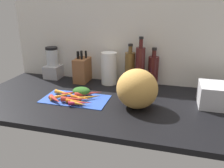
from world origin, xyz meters
TOP-DOWN VIEW (x-y plane):
  - ground_plane at (0.00, 0.00)cm, footprint 170.00×80.00cm
  - wall_back at (0.00, 38.50)cm, footprint 170.00×3.00cm
  - cutting_board at (-18.83, -4.46)cm, footprint 41.03×22.32cm
  - carrot_0 at (-26.27, -2.14)cm, footprint 17.63×6.51cm
  - carrot_1 at (-10.00, -3.25)cm, footprint 13.15×10.76cm
  - carrot_2 at (-17.55, -9.88)cm, footprint 15.50×6.91cm
  - carrot_3 at (-23.11, -0.26)cm, footprint 10.85×10.57cm
  - carrot_4 at (-13.90, -11.99)cm, footprint 14.77×3.01cm
  - carrot_5 at (-12.59, -14.21)cm, footprint 10.37×3.54cm
  - carrot_6 at (-14.40, -6.00)cm, footprint 13.92×4.19cm
  - carrot_7 at (-12.09, 1.15)cm, footprint 16.65×12.41cm
  - carrot_8 at (-11.96, -12.93)cm, footprint 13.87×7.22cm
  - carrot_9 at (-26.94, -5.94)cm, footprint 12.29×14.46cm
  - carrot_10 at (-28.05, -13.15)cm, footprint 10.91×8.74cm
  - carrot_greens_pile at (-17.33, 1.84)cm, footprint 11.81×9.08cm
  - winter_squash at (19.92, -5.89)cm, footprint 23.47×21.60cm
  - knife_block at (-27.53, 29.31)cm, footprint 9.41×16.30cm
  - blender_appliance at (-53.44, 31.15)cm, footprint 12.26×12.26cm
  - paper_towel_roll at (-6.55, 29.50)cm, footprint 11.48×11.48cm
  - bottle_0 at (8.90, 29.95)cm, footprint 7.26×7.26cm
  - bottle_1 at (16.50, 27.12)cm, footprint 6.40×6.40cm
  - bottle_2 at (25.25, 32.20)cm, footprint 7.54×7.54cm
  - dish_rack at (67.34, 8.80)cm, footprint 25.81×19.91cm

SIDE VIEW (x-z plane):
  - ground_plane at x=0.00cm, z-range -3.00..0.00cm
  - cutting_board at x=-18.83cm, z-range 0.00..0.80cm
  - carrot_1 at x=-10.00cm, z-range 0.80..3.12cm
  - carrot_8 at x=-11.96cm, z-range 0.80..3.21cm
  - carrot_6 at x=-14.40cm, z-range 0.80..3.24cm
  - carrot_5 at x=-12.59cm, z-range 0.80..3.29cm
  - carrot_4 at x=-13.90cm, z-range 0.80..3.41cm
  - carrot_3 at x=-23.11cm, z-range 0.80..3.42cm
  - carrot_0 at x=-26.27cm, z-range 0.80..3.49cm
  - carrot_9 at x=-26.94cm, z-range 0.80..3.51cm
  - carrot_7 at x=-12.09cm, z-range 0.80..4.12cm
  - carrot_10 at x=-28.05cm, z-range 0.80..4.15cm
  - carrot_2 at x=-17.55cm, z-range 0.80..4.23cm
  - carrot_greens_pile at x=-17.33cm, z-range 0.80..5.80cm
  - dish_rack at x=67.34cm, z-range 0.00..12.98cm
  - knife_block at x=-27.53cm, z-range -2.48..20.95cm
  - blender_appliance at x=-53.44cm, z-range -1.74..23.15cm
  - winter_squash at x=19.92cm, z-range 0.00..22.85cm
  - bottle_2 at x=25.25cm, z-range -2.52..25.52cm
  - paper_towel_roll at x=-6.55cm, z-range 0.00..23.58cm
  - bottle_0 at x=8.90cm, z-range -2.49..27.93cm
  - bottle_1 at x=16.50cm, z-range -2.86..33.14cm
  - wall_back at x=0.00cm, z-range 0.00..60.00cm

